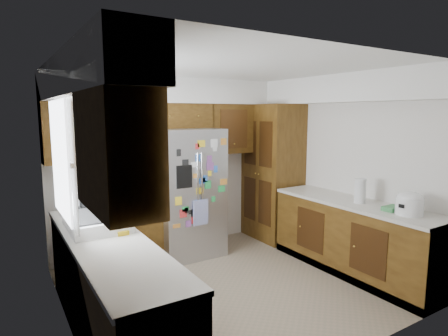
{
  "coord_description": "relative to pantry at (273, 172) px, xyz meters",
  "views": [
    {
      "loc": [
        -2.28,
        -3.49,
        2.01
      ],
      "look_at": [
        0.09,
        0.35,
        1.35
      ],
      "focal_mm": 30.0,
      "sensor_mm": 36.0,
      "label": 1
    }
  ],
  "objects": [
    {
      "name": "right_counter_run",
      "position": [
        0.0,
        -1.62,
        -0.65
      ],
      "size": [
        0.63,
        2.25,
        0.92
      ],
      "color": "#41280C",
      "rests_on": "ground"
    },
    {
      "name": "fridge_top_items",
      "position": [
        -1.54,
        0.22,
        1.19
      ],
      "size": [
        0.55,
        0.3,
        0.26
      ],
      "color": "blue",
      "rests_on": "bridge_cabinet"
    },
    {
      "name": "floor",
      "position": [
        -1.5,
        -1.15,
        -1.07
      ],
      "size": [
        3.6,
        3.6,
        0.0
      ],
      "primitive_type": "plane",
      "color": "gray",
      "rests_on": "ground"
    },
    {
      "name": "left_counter_run",
      "position": [
        -2.86,
        -1.12,
        -0.65
      ],
      "size": [
        1.36,
        3.2,
        0.92
      ],
      "color": "#41280C",
      "rests_on": "ground"
    },
    {
      "name": "paper_towel",
      "position": [
        -0.01,
        -1.7,
        -0.0
      ],
      "size": [
        0.14,
        0.14,
        0.3
      ],
      "primitive_type": "cylinder",
      "color": "white",
      "rests_on": "right_counter_run"
    },
    {
      "name": "sink_assembly",
      "position": [
        -3.0,
        -1.05,
        -0.09
      ],
      "size": [
        0.52,
        0.72,
        0.37
      ],
      "color": "white",
      "rests_on": "left_counter_run"
    },
    {
      "name": "left_counter_clutter",
      "position": [
        -2.98,
        -0.3,
        -0.02
      ],
      "size": [
        0.33,
        0.81,
        0.38
      ],
      "color": "black",
      "rests_on": "left_counter_run"
    },
    {
      "name": "room_shell",
      "position": [
        -1.61,
        -0.79,
        0.75
      ],
      "size": [
        3.64,
        3.24,
        2.52
      ],
      "color": "silver",
      "rests_on": "ground"
    },
    {
      "name": "pantry",
      "position": [
        0.0,
        0.0,
        0.0
      ],
      "size": [
        0.6,
        0.9,
        2.15
      ],
      "primitive_type": "cube",
      "color": "#41280C",
      "rests_on": "ground"
    },
    {
      "name": "fridge",
      "position": [
        -1.5,
        0.05,
        -0.17
      ],
      "size": [
        0.9,
        0.79,
        1.8
      ],
      "color": "#99999E",
      "rests_on": "ground"
    },
    {
      "name": "bridge_cabinet",
      "position": [
        -1.5,
        0.28,
        0.9
      ],
      "size": [
        0.96,
        0.34,
        0.35
      ],
      "primitive_type": "cube",
      "color": "#41280C",
      "rests_on": "fridge"
    },
    {
      "name": "rice_cooker",
      "position": [
        -0.0,
        -2.34,
        -0.02
      ],
      "size": [
        0.3,
        0.29,
        0.25
      ],
      "color": "white",
      "rests_on": "right_counter_run"
    }
  ]
}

